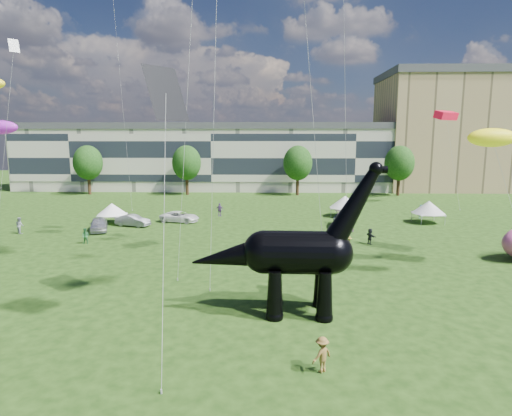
{
  "coord_description": "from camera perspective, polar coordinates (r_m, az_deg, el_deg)",
  "views": [
    {
      "loc": [
        2.86,
        -23.8,
        10.22
      ],
      "look_at": [
        1.89,
        8.0,
        5.0
      ],
      "focal_mm": 30.0,
      "sensor_mm": 36.0,
      "label": 1
    }
  ],
  "objects": [
    {
      "name": "car_dark",
      "position": [
        50.02,
        11.54,
        -1.7
      ],
      "size": [
        3.15,
        5.94,
        1.64
      ],
      "primitive_type": "imported",
      "rotation": [
        0.0,
        0.0,
        -0.16
      ],
      "color": "#595960",
      "rests_on": "ground"
    },
    {
      "name": "car_silver",
      "position": [
        50.5,
        -20.25,
        -2.06
      ],
      "size": [
        3.17,
        4.8,
        1.52
      ],
      "primitive_type": "imported",
      "rotation": [
        0.0,
        0.0,
        0.34
      ],
      "color": "silver",
      "rests_on": "ground"
    },
    {
      "name": "gazebo_near",
      "position": [
        57.22,
        11.77,
        0.79
      ],
      "size": [
        5.14,
        5.14,
        2.74
      ],
      "rotation": [
        0.0,
        0.0,
        -0.39
      ],
      "color": "silver",
      "rests_on": "ground"
    },
    {
      "name": "apartment_block",
      "position": [
        96.25,
        24.76,
        8.94
      ],
      "size": [
        28.0,
        18.0,
        22.0
      ],
      "primitive_type": "cube",
      "color": "tan",
      "rests_on": "ground"
    },
    {
      "name": "kites",
      "position": [
        53.61,
        -16.78,
        23.07
      ],
      "size": [
        66.31,
        51.8,
        26.71
      ],
      "color": "red",
      "rests_on": "ground"
    },
    {
      "name": "tree_far_right",
      "position": [
        80.3,
        18.6,
        6.04
      ],
      "size": [
        5.2,
        5.2,
        9.44
      ],
      "color": "#382314",
      "rests_on": "ground"
    },
    {
      "name": "tree_mid_right",
      "position": [
        77.07,
        5.6,
        6.36
      ],
      "size": [
        5.2,
        5.2,
        9.44
      ],
      "color": "#382314",
      "rests_on": "ground"
    },
    {
      "name": "ground",
      "position": [
        26.06,
        -4.85,
        -13.81
      ],
      "size": [
        220.0,
        220.0,
        0.0
      ],
      "primitive_type": "plane",
      "color": "#16330C",
      "rests_on": "ground"
    },
    {
      "name": "car_grey",
      "position": [
        52.04,
        -16.11,
        -1.62
      ],
      "size": [
        4.33,
        2.55,
        1.35
      ],
      "primitive_type": "imported",
      "rotation": [
        0.0,
        0.0,
        1.28
      ],
      "color": "slate",
      "rests_on": "ground"
    },
    {
      "name": "tree_far_left",
      "position": [
        83.63,
        -21.52,
        5.99
      ],
      "size": [
        5.2,
        5.2,
        9.44
      ],
      "color": "#382314",
      "rests_on": "ground"
    },
    {
      "name": "dinosaur_sculpture",
      "position": [
        25.08,
        4.66,
        -6.26
      ],
      "size": [
        11.31,
        3.17,
        9.27
      ],
      "rotation": [
        0.0,
        0.0,
        -0.03
      ],
      "color": "black",
      "rests_on": "ground"
    },
    {
      "name": "tree_mid_left",
      "position": [
        78.32,
        -9.25,
        6.33
      ],
      "size": [
        5.2,
        5.2,
        9.44
      ],
      "color": "#382314",
      "rests_on": "ground"
    },
    {
      "name": "car_white",
      "position": [
        53.27,
        -10.14,
        -1.16
      ],
      "size": [
        5.14,
        3.23,
        1.32
      ],
      "primitive_type": "imported",
      "rotation": [
        0.0,
        0.0,
        1.34
      ],
      "color": "white",
      "rests_on": "ground"
    },
    {
      "name": "terrace_row",
      "position": [
        86.59,
        -5.5,
        6.49
      ],
      "size": [
        78.0,
        11.0,
        12.0
      ],
      "primitive_type": "cube",
      "color": "beige",
      "rests_on": "ground"
    },
    {
      "name": "gazebo_far",
      "position": [
        55.9,
        22.03,
        0.08
      ],
      "size": [
        4.14,
        4.14,
        2.7
      ],
      "rotation": [
        0.0,
        0.0,
        0.07
      ],
      "color": "silver",
      "rests_on": "ground"
    },
    {
      "name": "gazebo_left",
      "position": [
        54.51,
        -18.65,
        -0.15
      ],
      "size": [
        3.72,
        3.72,
        2.44
      ],
      "rotation": [
        0.0,
        0.0,
        -0.06
      ],
      "color": "white",
      "rests_on": "ground"
    },
    {
      "name": "visitors",
      "position": [
        40.67,
        -5.72,
        -4.04
      ],
      "size": [
        47.36,
        38.63,
        1.88
      ],
      "color": "#5C377C",
      "rests_on": "ground"
    }
  ]
}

